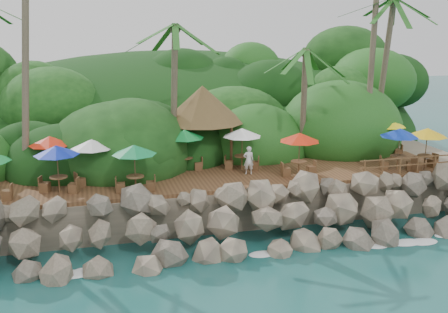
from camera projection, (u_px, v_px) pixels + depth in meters
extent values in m
plane|color=#19514F|center=(257.00, 260.00, 24.47)|extent=(140.00, 140.00, 0.00)
cube|color=gray|center=(189.00, 155.00, 39.19)|extent=(32.00, 25.20, 2.10)
ellipsoid|color=#143811|center=(173.00, 146.00, 46.48)|extent=(44.80, 28.00, 15.40)
cube|color=brown|center=(224.00, 177.00, 29.54)|extent=(26.00, 5.00, 0.20)
ellipsoid|color=white|center=(52.00, 280.00, 22.52)|extent=(1.20, 0.80, 0.06)
ellipsoid|color=white|center=(124.00, 271.00, 23.26)|extent=(1.20, 0.80, 0.06)
ellipsoid|color=white|center=(192.00, 264.00, 24.00)|extent=(1.20, 0.80, 0.06)
ellipsoid|color=white|center=(255.00, 256.00, 24.74)|extent=(1.20, 0.80, 0.06)
ellipsoid|color=white|center=(315.00, 249.00, 25.48)|extent=(1.20, 0.80, 0.06)
ellipsoid|color=white|center=(372.00, 243.00, 26.22)|extent=(1.20, 0.80, 0.06)
ellipsoid|color=white|center=(425.00, 237.00, 26.96)|extent=(1.20, 0.80, 0.06)
cylinder|color=brown|center=(25.00, 43.00, 27.83)|extent=(1.50, 2.62, 14.21)
cylinder|color=brown|center=(174.00, 98.00, 30.52)|extent=(0.61, 1.14, 8.09)
ellipsoid|color=#23601E|center=(172.00, 25.00, 29.52)|extent=(6.00, 6.00, 2.40)
cylinder|color=brown|center=(304.00, 105.00, 32.47)|extent=(0.67, 1.02, 6.69)
ellipsoid|color=#23601E|center=(306.00, 49.00, 31.64)|extent=(6.00, 6.00, 2.40)
cylinder|color=brown|center=(372.00, 61.00, 33.12)|extent=(1.41, 2.01, 11.65)
cylinder|color=brown|center=(383.00, 77.00, 33.97)|extent=(0.52, 1.31, 9.59)
cylinder|color=brown|center=(184.00, 148.00, 30.70)|extent=(0.16, 0.16, 2.40)
cylinder|color=brown|center=(231.00, 145.00, 31.40)|extent=(0.16, 0.16, 2.40)
cylinder|color=brown|center=(176.00, 138.00, 33.33)|extent=(0.16, 0.16, 2.40)
cylinder|color=brown|center=(220.00, 136.00, 34.02)|extent=(0.16, 0.16, 2.40)
cone|color=brown|center=(203.00, 104.00, 31.79)|extent=(4.94, 4.94, 2.20)
cylinder|color=brown|center=(242.00, 163.00, 30.71)|extent=(0.08, 0.08, 0.78)
cylinder|color=brown|center=(242.00, 156.00, 30.61)|extent=(0.89, 0.89, 0.05)
cylinder|color=brown|center=(242.00, 150.00, 30.52)|extent=(0.05, 0.05, 2.33)
cone|color=white|center=(242.00, 132.00, 30.27)|extent=(2.22, 2.22, 0.48)
cube|color=brown|center=(229.00, 165.00, 30.84)|extent=(0.58, 0.58, 0.49)
cube|color=brown|center=(255.00, 166.00, 30.65)|extent=(0.58, 0.58, 0.49)
cylinder|color=brown|center=(185.00, 164.00, 30.32)|extent=(0.08, 0.08, 0.78)
cylinder|color=brown|center=(185.00, 158.00, 30.22)|extent=(0.89, 0.89, 0.05)
cylinder|color=brown|center=(185.00, 151.00, 30.13)|extent=(0.05, 0.05, 2.33)
cone|color=#0D7D30|center=(185.00, 134.00, 29.88)|extent=(2.22, 2.22, 0.48)
cube|color=brown|center=(173.00, 168.00, 30.12)|extent=(0.48, 0.48, 0.49)
cube|color=brown|center=(198.00, 166.00, 30.59)|extent=(0.48, 0.48, 0.49)
cylinder|color=brown|center=(136.00, 184.00, 26.72)|extent=(0.08, 0.08, 0.78)
cylinder|color=brown|center=(135.00, 176.00, 26.62)|extent=(0.89, 0.89, 0.05)
cylinder|color=brown|center=(135.00, 169.00, 26.52)|extent=(0.05, 0.05, 2.33)
cone|color=#0E7E41|center=(134.00, 150.00, 26.27)|extent=(2.22, 2.22, 0.48)
cube|color=brown|center=(121.00, 188.00, 26.64)|extent=(0.49, 0.49, 0.49)
cube|color=brown|center=(151.00, 186.00, 26.87)|extent=(0.49, 0.49, 0.49)
cylinder|color=brown|center=(397.00, 163.00, 30.68)|extent=(0.08, 0.08, 0.78)
cylinder|color=brown|center=(398.00, 156.00, 30.58)|extent=(0.89, 0.89, 0.05)
cylinder|color=brown|center=(399.00, 150.00, 30.48)|extent=(0.05, 0.05, 2.33)
cone|color=#0C2BA1|center=(400.00, 133.00, 30.23)|extent=(2.22, 2.22, 0.48)
cube|color=brown|center=(384.00, 165.00, 30.80)|extent=(0.58, 0.58, 0.49)
cube|color=brown|center=(411.00, 166.00, 30.63)|extent=(0.58, 0.58, 0.49)
cube|color=brown|center=(7.00, 195.00, 25.49)|extent=(0.50, 0.50, 0.49)
cylinder|color=brown|center=(94.00, 177.00, 27.92)|extent=(0.08, 0.08, 0.78)
cylinder|color=brown|center=(93.00, 170.00, 27.82)|extent=(0.89, 0.89, 0.05)
cylinder|color=brown|center=(93.00, 163.00, 27.73)|extent=(0.05, 0.05, 2.33)
cone|color=silver|center=(92.00, 144.00, 27.48)|extent=(2.22, 2.22, 0.48)
cube|color=brown|center=(80.00, 182.00, 27.54)|extent=(0.57, 0.57, 0.49)
cube|color=brown|center=(107.00, 177.00, 28.38)|extent=(0.57, 0.57, 0.49)
cylinder|color=brown|center=(52.00, 173.00, 28.66)|extent=(0.08, 0.08, 0.78)
cylinder|color=brown|center=(52.00, 166.00, 28.56)|extent=(0.89, 0.89, 0.05)
cylinder|color=brown|center=(51.00, 159.00, 28.47)|extent=(0.05, 0.05, 2.33)
cone|color=red|center=(50.00, 141.00, 28.22)|extent=(2.22, 2.22, 0.48)
cube|color=brown|center=(38.00, 176.00, 28.60)|extent=(0.49, 0.49, 0.49)
cube|color=brown|center=(67.00, 175.00, 28.80)|extent=(0.49, 0.49, 0.49)
cylinder|color=brown|center=(299.00, 169.00, 29.50)|extent=(0.08, 0.08, 0.78)
cylinder|color=brown|center=(299.00, 162.00, 29.40)|extent=(0.89, 0.89, 0.05)
cylinder|color=brown|center=(299.00, 155.00, 29.31)|extent=(0.05, 0.05, 2.33)
cone|color=red|center=(300.00, 137.00, 29.06)|extent=(2.22, 2.22, 0.48)
cube|color=brown|center=(286.00, 172.00, 29.37)|extent=(0.46, 0.46, 0.49)
cube|color=brown|center=(311.00, 170.00, 29.69)|extent=(0.46, 0.46, 0.49)
cylinder|color=brown|center=(425.00, 162.00, 30.77)|extent=(0.08, 0.08, 0.78)
cylinder|color=brown|center=(425.00, 156.00, 30.67)|extent=(0.89, 0.89, 0.05)
cylinder|color=brown|center=(426.00, 149.00, 30.58)|extent=(0.05, 0.05, 2.33)
cone|color=gold|center=(428.00, 132.00, 30.33)|extent=(2.22, 2.22, 0.48)
cube|color=brown|center=(416.00, 167.00, 30.41)|extent=(0.56, 0.56, 0.49)
cube|color=brown|center=(432.00, 163.00, 31.21)|extent=(0.56, 0.56, 0.49)
cylinder|color=brown|center=(386.00, 150.00, 33.61)|extent=(0.08, 0.08, 0.78)
cylinder|color=brown|center=(386.00, 144.00, 33.51)|extent=(0.89, 0.89, 0.05)
cylinder|color=brown|center=(387.00, 138.00, 33.42)|extent=(0.05, 0.05, 2.33)
cone|color=yellow|center=(388.00, 123.00, 33.17)|extent=(2.22, 2.22, 0.48)
cube|color=brown|center=(374.00, 152.00, 33.69)|extent=(0.56, 0.56, 0.49)
cube|color=brown|center=(398.00, 153.00, 33.62)|extent=(0.56, 0.56, 0.49)
cylinder|color=brown|center=(59.00, 185.00, 26.59)|extent=(0.08, 0.08, 0.78)
cylinder|color=brown|center=(59.00, 177.00, 26.49)|extent=(0.89, 0.89, 0.05)
cylinder|color=brown|center=(58.00, 170.00, 26.40)|extent=(0.05, 0.05, 2.33)
cone|color=#0D23A9|center=(56.00, 150.00, 26.15)|extent=(2.22, 2.22, 0.48)
cube|color=brown|center=(45.00, 187.00, 26.69)|extent=(0.57, 0.57, 0.49)
cube|color=brown|center=(74.00, 188.00, 26.56)|extent=(0.57, 0.57, 0.49)
cylinder|color=brown|center=(364.00, 169.00, 28.99)|extent=(0.10, 0.10, 1.00)
cylinder|color=brown|center=(383.00, 168.00, 29.26)|extent=(0.10, 0.10, 1.00)
cylinder|color=brown|center=(400.00, 166.00, 29.53)|extent=(0.10, 0.10, 1.00)
cylinder|color=brown|center=(418.00, 165.00, 29.80)|extent=(0.10, 0.10, 1.00)
cylinder|color=brown|center=(435.00, 164.00, 30.07)|extent=(0.10, 0.10, 1.00)
cube|color=brown|center=(418.00, 157.00, 29.69)|extent=(7.20, 0.06, 0.06)
cube|color=brown|center=(418.00, 164.00, 29.79)|extent=(7.20, 0.06, 0.06)
imported|color=silver|center=(249.00, 160.00, 29.65)|extent=(0.62, 0.44, 1.60)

